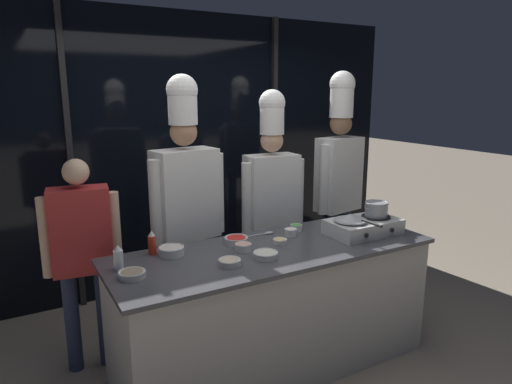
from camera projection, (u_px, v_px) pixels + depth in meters
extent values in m
plane|color=gray|center=(273.00, 363.00, 3.35)|extent=(24.00, 24.00, 0.00)
cube|color=black|center=(182.00, 153.00, 4.53)|extent=(4.93, 0.04, 2.70)
cube|color=#232326|center=(71.00, 162.00, 3.98)|extent=(0.05, 0.05, 2.70)
cube|color=#232326|center=(274.00, 147.00, 4.99)|extent=(0.05, 0.05, 2.70)
cube|color=beige|center=(273.00, 309.00, 3.26)|extent=(2.21, 0.78, 0.87)
cube|color=#47474C|center=(274.00, 250.00, 3.16)|extent=(2.28, 0.83, 0.03)
cube|color=silver|center=(363.00, 227.00, 3.46)|extent=(0.55, 0.33, 0.11)
cylinder|color=black|center=(351.00, 221.00, 3.38)|extent=(0.22, 0.22, 0.01)
cylinder|color=black|center=(367.00, 235.00, 3.25)|extent=(0.03, 0.01, 0.03)
cylinder|color=black|center=(376.00, 217.00, 3.51)|extent=(0.22, 0.22, 0.01)
cylinder|color=black|center=(392.00, 230.00, 3.37)|extent=(0.03, 0.01, 0.03)
cylinder|color=#ADAFB5|center=(351.00, 220.00, 3.38)|extent=(0.24, 0.24, 0.01)
cone|color=#ADAFB5|center=(351.00, 217.00, 3.38)|extent=(0.25, 0.25, 0.05)
cylinder|color=black|center=(372.00, 223.00, 3.19)|extent=(0.02, 0.19, 0.02)
cylinder|color=#93969B|center=(376.00, 209.00, 3.49)|extent=(0.17, 0.17, 0.11)
torus|color=#93969B|center=(377.00, 203.00, 3.48)|extent=(0.18, 0.18, 0.01)
torus|color=#93969B|center=(367.00, 207.00, 3.44)|extent=(0.01, 0.05, 0.05)
torus|color=#93969B|center=(386.00, 203.00, 3.53)|extent=(0.01, 0.05, 0.05)
cylinder|color=white|center=(118.00, 260.00, 2.76)|extent=(0.06, 0.06, 0.13)
cone|color=white|center=(118.00, 248.00, 2.74)|extent=(0.05, 0.05, 0.04)
cylinder|color=red|center=(152.00, 245.00, 3.03)|extent=(0.05, 0.05, 0.13)
cone|color=white|center=(152.00, 233.00, 3.01)|extent=(0.05, 0.05, 0.04)
cylinder|color=white|center=(236.00, 240.00, 3.25)|extent=(0.17, 0.17, 0.04)
torus|color=white|center=(236.00, 238.00, 3.24)|extent=(0.17, 0.17, 0.01)
cylinder|color=red|center=(236.00, 239.00, 3.25)|extent=(0.14, 0.14, 0.02)
cylinder|color=white|center=(296.00, 228.00, 3.55)|extent=(0.09, 0.09, 0.04)
torus|color=white|center=(296.00, 225.00, 3.55)|extent=(0.09, 0.09, 0.01)
cylinder|color=#4C9E47|center=(296.00, 226.00, 3.55)|extent=(0.07, 0.07, 0.02)
cylinder|color=white|center=(266.00, 255.00, 2.97)|extent=(0.16, 0.16, 0.04)
torus|color=white|center=(266.00, 253.00, 2.97)|extent=(0.16, 0.16, 0.01)
cylinder|color=silver|center=(266.00, 254.00, 2.97)|extent=(0.13, 0.13, 0.02)
cylinder|color=white|center=(280.00, 241.00, 3.25)|extent=(0.10, 0.10, 0.03)
torus|color=white|center=(280.00, 239.00, 3.25)|extent=(0.10, 0.10, 0.01)
cylinder|color=#E0C689|center=(280.00, 240.00, 3.25)|extent=(0.08, 0.08, 0.02)
cylinder|color=white|center=(291.00, 232.00, 3.42)|extent=(0.09, 0.09, 0.05)
torus|color=white|center=(291.00, 229.00, 3.41)|extent=(0.09, 0.09, 0.01)
cylinder|color=white|center=(291.00, 231.00, 3.41)|extent=(0.08, 0.08, 0.03)
cylinder|color=white|center=(243.00, 247.00, 3.10)|extent=(0.11, 0.11, 0.05)
torus|color=white|center=(243.00, 244.00, 3.09)|extent=(0.11, 0.11, 0.01)
cylinder|color=#EAA893|center=(243.00, 246.00, 3.09)|extent=(0.09, 0.09, 0.03)
cylinder|color=white|center=(171.00, 251.00, 3.01)|extent=(0.17, 0.17, 0.05)
torus|color=white|center=(171.00, 247.00, 3.01)|extent=(0.17, 0.17, 0.01)
cylinder|color=silver|center=(171.00, 249.00, 3.01)|extent=(0.14, 0.14, 0.03)
cylinder|color=white|center=(132.00, 275.00, 2.66)|extent=(0.15, 0.15, 0.04)
torus|color=white|center=(132.00, 272.00, 2.65)|extent=(0.16, 0.16, 0.01)
cylinder|color=#9E896B|center=(132.00, 273.00, 2.65)|extent=(0.13, 0.13, 0.02)
cylinder|color=white|center=(230.00, 262.00, 2.85)|extent=(0.14, 0.14, 0.03)
torus|color=white|center=(230.00, 260.00, 2.85)|extent=(0.14, 0.14, 0.01)
cylinder|color=beige|center=(230.00, 261.00, 2.85)|extent=(0.12, 0.12, 0.02)
cube|color=#B2B5BA|center=(256.00, 235.00, 3.42)|extent=(0.15, 0.02, 0.01)
ellipsoid|color=#B2B5BA|center=(269.00, 233.00, 3.47)|extent=(0.07, 0.04, 0.02)
cylinder|color=#2D3856|center=(105.00, 317.00, 3.29)|extent=(0.10, 0.10, 0.73)
cylinder|color=#2D3856|center=(72.00, 322.00, 3.22)|extent=(0.10, 0.10, 0.73)
cube|color=#B72D2D|center=(81.00, 230.00, 3.11)|extent=(0.42, 0.26, 0.59)
cylinder|color=beige|center=(115.00, 230.00, 3.16)|extent=(0.08, 0.08, 0.55)
cylinder|color=beige|center=(45.00, 238.00, 3.00)|extent=(0.08, 0.08, 0.55)
sphere|color=beige|center=(76.00, 172.00, 3.02)|extent=(0.17, 0.17, 0.17)
cylinder|color=#232326|center=(203.00, 284.00, 3.71)|extent=(0.12, 0.12, 0.85)
cylinder|color=#232326|center=(174.00, 293.00, 3.55)|extent=(0.12, 0.12, 0.85)
cube|color=white|center=(186.00, 194.00, 3.46)|extent=(0.51, 0.32, 0.69)
cylinder|color=white|center=(218.00, 193.00, 3.60)|extent=(0.10, 0.10, 0.63)
cylinder|color=white|center=(156.00, 203.00, 3.27)|extent=(0.10, 0.10, 0.63)
sphere|color=#A87A5B|center=(183.00, 132.00, 3.35)|extent=(0.20, 0.20, 0.20)
cylinder|color=white|center=(183.00, 107.00, 3.32)|extent=(0.21, 0.21, 0.25)
sphere|color=white|center=(182.00, 90.00, 3.29)|extent=(0.23, 0.23, 0.23)
cylinder|color=#232326|center=(283.00, 270.00, 4.07)|extent=(0.11, 0.11, 0.80)
cylinder|color=#232326|center=(259.00, 274.00, 3.97)|extent=(0.11, 0.11, 0.80)
cube|color=white|center=(271.00, 193.00, 3.86)|extent=(0.45, 0.25, 0.64)
cylinder|color=white|center=(298.00, 193.00, 3.94)|extent=(0.09, 0.09, 0.59)
cylinder|color=white|center=(247.00, 198.00, 3.73)|extent=(0.09, 0.09, 0.59)
sphere|color=tan|center=(272.00, 141.00, 3.76)|extent=(0.19, 0.19, 0.19)
cylinder|color=white|center=(272.00, 119.00, 3.73)|extent=(0.20, 0.20, 0.26)
sphere|color=white|center=(272.00, 103.00, 3.70)|extent=(0.21, 0.21, 0.21)
cylinder|color=#2D3856|center=(344.00, 249.00, 4.51)|extent=(0.11, 0.11, 0.85)
cylinder|color=#2D3856|center=(327.00, 255.00, 4.36)|extent=(0.11, 0.11, 0.85)
cube|color=white|center=(339.00, 174.00, 4.27)|extent=(0.47, 0.30, 0.69)
cylinder|color=white|center=(358.00, 174.00, 4.40)|extent=(0.09, 0.09, 0.63)
cylinder|color=white|center=(324.00, 180.00, 4.09)|extent=(0.09, 0.09, 0.63)
sphere|color=brown|center=(341.00, 124.00, 4.16)|extent=(0.20, 0.20, 0.20)
cylinder|color=white|center=(342.00, 101.00, 4.12)|extent=(0.21, 0.21, 0.30)
sphere|color=white|center=(342.00, 84.00, 4.08)|extent=(0.23, 0.23, 0.23)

